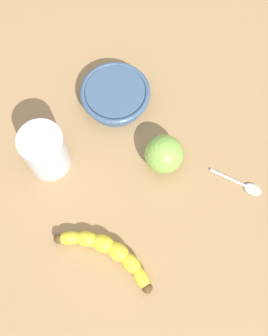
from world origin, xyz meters
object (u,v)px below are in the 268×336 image
ceramic_bowl (115,95)px  teaspoon (250,188)px  smoothie_glass (46,152)px  green_apple_fruit (164,154)px  banana (108,252)px

ceramic_bowl → teaspoon: ceramic_bowl is taller
smoothie_glass → teaspoon: size_ratio=1.09×
green_apple_fruit → banana: bearing=118.7°
smoothie_glass → ceramic_bowl: bearing=-75.0°
ceramic_bowl → smoothie_glass: bearing=105.0°
ceramic_bowl → teaspoon: (-31.62, -12.89, -2.23)cm
banana → green_apple_fruit: 22.08cm
smoothie_glass → green_apple_fruit: 23.52cm
teaspoon → smoothie_glass: bearing=-161.2°
ceramic_bowl → teaspoon: size_ratio=1.46×
smoothie_glass → teaspoon: bearing=-129.8°
ceramic_bowl → teaspoon: bearing=-157.8°
ceramic_bowl → green_apple_fruit: 17.42cm
ceramic_bowl → green_apple_fruit: bearing=-176.4°
banana → teaspoon: bearing=-126.9°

